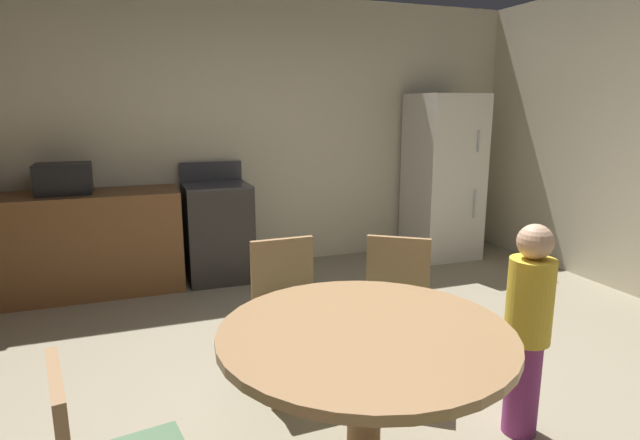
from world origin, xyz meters
name	(u,v)px	position (x,y,z in m)	size (l,w,h in m)	color
ground_plane	(377,409)	(0.00, 0.00, 0.00)	(14.00, 14.00, 0.00)	gray
wall_back	(251,134)	(0.00, 2.95, 1.35)	(6.11, 0.12, 2.70)	beige
kitchen_counter	(64,245)	(-1.77, 2.55, 0.45)	(1.97, 0.60, 0.90)	brown
oven_range	(218,231)	(-0.43, 2.56, 0.47)	(0.60, 0.60, 1.10)	#2D2B28
refrigerator	(443,177)	(2.01, 2.50, 0.88)	(0.68, 0.68, 1.76)	silver
microwave	(64,179)	(-1.71, 2.55, 1.03)	(0.44, 0.32, 0.26)	black
dining_table	(365,366)	(-0.35, -0.56, 0.60)	(1.19, 1.19, 0.76)	#9E754C
chair_north	(289,305)	(-0.37, 0.43, 0.50)	(0.41, 0.41, 0.87)	#9E754C
chair_northeast	(395,302)	(0.23, 0.25, 0.50)	(0.56, 0.56, 0.87)	#9E754C
person_child	(528,326)	(0.59, -0.43, 0.58)	(0.25, 0.25, 1.09)	#8C337A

